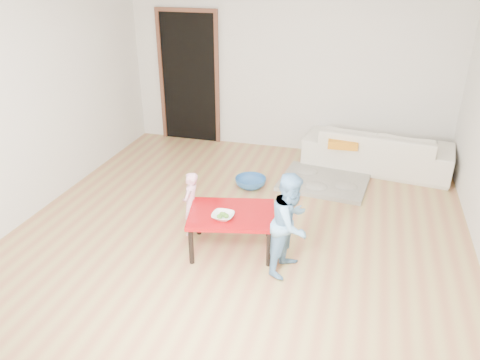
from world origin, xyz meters
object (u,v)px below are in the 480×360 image
at_px(sofa, 377,149).
at_px(basin, 251,182).
at_px(child_pink, 191,204).
at_px(bowl, 223,216).
at_px(red_table, 232,231).
at_px(child_blue, 291,224).

xyz_separation_m(sofa, basin, (-1.61, -1.11, -0.23)).
bearing_deg(basin, child_pink, -104.57).
distance_m(sofa, child_pink, 3.10).
height_order(sofa, child_pink, child_pink).
distance_m(bowl, basin, 1.67).
bearing_deg(red_table, child_blue, -15.79).
relative_size(bowl, child_blue, 0.21).
height_order(red_table, basin, red_table).
xyz_separation_m(red_table, basin, (-0.18, 1.49, -0.15)).
relative_size(red_table, child_blue, 0.84).
distance_m(child_pink, child_blue, 1.23).
height_order(red_table, bowl, bowl).
xyz_separation_m(sofa, child_pink, (-1.95, -2.41, 0.07)).
xyz_separation_m(sofa, red_table, (-1.43, -2.59, -0.08)).
relative_size(sofa, basin, 4.92).
height_order(sofa, red_table, sofa).
bearing_deg(sofa, child_blue, 81.86).
xyz_separation_m(bowl, basin, (-0.13, 1.62, -0.40)).
bearing_deg(sofa, red_table, 68.82).
bearing_deg(red_table, bowl, -110.89).
distance_m(red_table, child_pink, 0.57).
relative_size(child_pink, basin, 1.77).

